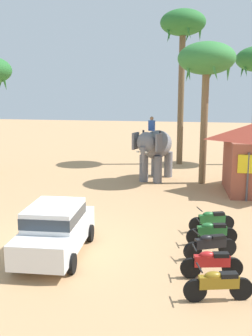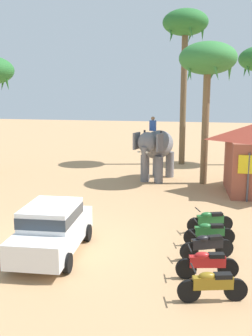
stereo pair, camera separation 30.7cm
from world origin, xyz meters
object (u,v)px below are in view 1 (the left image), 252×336
motorcycle_far_in_row (212,220)px  palm_tree_behind_elephant (183,30)px  signboard_yellow (248,167)px  elephant_with_mahout (155,148)px  motorcycle_second_in_row (212,263)px  car_sedan_foreground (56,228)px  palm_tree_near_hut (206,62)px  motorcycle_nearest_camera (218,284)px  motorcycle_fourth_in_row (212,232)px  motorcycle_mid_row (210,245)px

motorcycle_far_in_row → palm_tree_behind_elephant: (-2.28, 14.33, 9.14)m
signboard_yellow → elephant_with_mahout: bearing=142.8°
motorcycle_second_in_row → signboard_yellow: (1.73, 8.56, 1.22)m
car_sedan_foreground → palm_tree_near_hut: palm_tree_near_hut is taller
motorcycle_nearest_camera → elephant_with_mahout: bearing=104.3°
motorcycle_nearest_camera → motorcycle_second_in_row: 1.26m
car_sedan_foreground → palm_tree_behind_elephant: (2.71, 17.57, 8.67)m
palm_tree_behind_elephant → motorcycle_far_in_row: bearing=-81.0°
car_sedan_foreground → motorcycle_second_in_row: (4.96, -0.61, -0.46)m
palm_tree_near_hut → motorcycle_fourth_in_row: bearing=-87.0°
motorcycle_nearest_camera → palm_tree_near_hut: (-0.63, 13.32, 6.42)m
car_sedan_foreground → signboard_yellow: signboard_yellow is taller
car_sedan_foreground → motorcycle_fourth_in_row: 5.36m
motorcycle_far_in_row → palm_tree_behind_elephant: size_ratio=0.16×
elephant_with_mahout → signboard_yellow: size_ratio=1.67×
motorcycle_second_in_row → motorcycle_far_in_row: (0.03, 3.86, 0.00)m
motorcycle_fourth_in_row → elephant_with_mahout: bearing=108.7°
palm_tree_near_hut → car_sedan_foreground: bearing=-111.4°
motorcycle_nearest_camera → motorcycle_fourth_in_row: (-0.14, 3.78, 0.00)m
elephant_with_mahout → motorcycle_far_in_row: (3.34, -8.53, -1.53)m
motorcycle_nearest_camera → signboard_yellow: (1.57, 9.80, 1.22)m
motorcycle_far_in_row → signboard_yellow: (1.70, 4.70, 1.22)m
motorcycle_mid_row → signboard_yellow: size_ratio=0.70×
car_sedan_foreground → palm_tree_behind_elephant: size_ratio=0.39×
motorcycle_second_in_row → motorcycle_far_in_row: bearing=89.6°
elephant_with_mahout → motorcycle_fourth_in_row: (3.33, -9.86, -1.53)m
elephant_with_mahout → palm_tree_near_hut: palm_tree_near_hut is taller
motorcycle_nearest_camera → motorcycle_mid_row: same height
motorcycle_second_in_row → signboard_yellow: signboard_yellow is taller
motorcycle_nearest_camera → signboard_yellow: bearing=80.9°
motorcycle_fourth_in_row → motorcycle_far_in_row: bearing=89.7°
motorcycle_second_in_row → motorcycle_mid_row: 1.36m
motorcycle_second_in_row → motorcycle_far_in_row: 3.86m
motorcycle_mid_row → motorcycle_fourth_in_row: same height
motorcycle_second_in_row → motorcycle_fourth_in_row: bearing=89.5°
motorcycle_fourth_in_row → motorcycle_second_in_row: bearing=-90.5°
motorcycle_nearest_camera → motorcycle_second_in_row: bearing=97.3°
motorcycle_fourth_in_row → motorcycle_far_in_row: (0.01, 1.33, 0.00)m
motorcycle_far_in_row → car_sedan_foreground: bearing=-147.0°
motorcycle_fourth_in_row → palm_tree_near_hut: bearing=93.0°
palm_tree_near_hut → signboard_yellow: palm_tree_near_hut is taller
car_sedan_foreground → motorcycle_fourth_in_row: car_sedan_foreground is taller
motorcycle_mid_row → motorcycle_fourth_in_row: size_ratio=0.95×
elephant_with_mahout → motorcycle_mid_row: 11.61m
motorcycle_mid_row → motorcycle_fourth_in_row: bearing=87.4°
car_sedan_foreground → palm_tree_near_hut: size_ratio=0.53×
motorcycle_second_in_row → palm_tree_behind_elephant: palm_tree_behind_elephant is taller
elephant_with_mahout → motorcycle_nearest_camera: size_ratio=2.28×
motorcycle_fourth_in_row → signboard_yellow: size_ratio=0.73×
car_sedan_foreground → motorcycle_mid_row: car_sedan_foreground is taller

